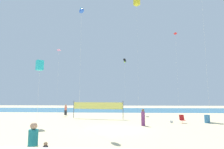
{
  "coord_description": "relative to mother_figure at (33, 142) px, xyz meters",
  "views": [
    {
      "loc": [
        0.77,
        -16.65,
        2.6
      ],
      "look_at": [
        -1.03,
        11.21,
        6.31
      ],
      "focal_mm": 29.89,
      "sensor_mm": 36.0,
      "label": 1
    }
  ],
  "objects": [
    {
      "name": "volleyball_net",
      "position": [
        0.05,
        17.88,
        0.73
      ],
      "size": [
        7.0,
        1.52,
        2.4
      ],
      "color": "#4C4C51",
      "rests_on": "ground"
    },
    {
      "name": "beach_handbag",
      "position": [
        8.87,
        14.01,
        -0.76
      ],
      "size": [
        0.33,
        0.16,
        0.26
      ],
      "primitive_type": "cube",
      "color": "white",
      "rests_on": "ground"
    },
    {
      "name": "ground_plane",
      "position": [
        2.9,
        9.11,
        -0.89
      ],
      "size": [
        120.0,
        120.0,
        0.0
      ],
      "primitive_type": "plane",
      "color": "beige"
    },
    {
      "name": "trash_barrel",
      "position": [
        12.8,
        14.11,
        -0.45
      ],
      "size": [
        0.58,
        0.58,
        0.88
      ],
      "primitive_type": "cylinder",
      "color": "teal",
      "rests_on": "ground"
    },
    {
      "name": "beachgoer_coral_shirt",
      "position": [
        -6.16,
        23.69,
        0.05
      ],
      "size": [
        0.4,
        0.4,
        1.75
      ],
      "rotation": [
        0.0,
        0.0,
        4.38
      ],
      "color": "#2D2D33",
      "rests_on": "ground"
    },
    {
      "name": "kite_red_diamond",
      "position": [
        13.53,
        27.36,
        13.74
      ],
      "size": [
        0.55,
        0.55,
        15.24
      ],
      "color": "silver",
      "rests_on": "ground"
    },
    {
      "name": "kite_yellow_box",
      "position": [
        6.32,
        27.36,
        20.91
      ],
      "size": [
        1.33,
        1.33,
        22.58
      ],
      "color": "silver",
      "rests_on": "ground"
    },
    {
      "name": "mother_figure",
      "position": [
        0.0,
        0.0,
        0.0
      ],
      "size": [
        0.38,
        0.38,
        1.67
      ],
      "rotation": [
        0.0,
        0.0,
        0.28
      ],
      "color": "#99B28C",
      "rests_on": "ground"
    },
    {
      "name": "kite_blue_inflatable",
      "position": [
        -0.82,
        11.12,
        11.07
      ],
      "size": [
        0.99,
        1.38,
        12.35
      ],
      "color": "silver",
      "rests_on": "ground"
    },
    {
      "name": "ocean_band",
      "position": [
        2.9,
        39.07,
        -0.89
      ],
      "size": [
        120.0,
        20.0,
        0.01
      ],
      "primitive_type": "cube",
      "color": "teal",
      "rests_on": "ground"
    },
    {
      "name": "kite_pink_diamond",
      "position": [
        -9.17,
        27.62,
        11.24
      ],
      "size": [
        0.85,
        0.86,
        12.48
      ],
      "color": "silver",
      "rests_on": "ground"
    },
    {
      "name": "folding_beach_chair",
      "position": [
        10.01,
        13.85,
        -0.43
      ],
      "size": [
        0.52,
        0.65,
        0.89
      ],
      "rotation": [
        0.0,
        0.0,
        -0.32
      ],
      "color": "red",
      "rests_on": "ground"
    },
    {
      "name": "kite_yellow_diamond",
      "position": [
        13.34,
        14.64,
        13.23
      ],
      "size": [
        0.43,
        0.44,
        15.43
      ],
      "color": "silver",
      "rests_on": "ground"
    },
    {
      "name": "kite_cyan_box",
      "position": [
        -5.49,
        11.88,
        5.37
      ],
      "size": [
        0.96,
        0.96,
        6.81
      ],
      "color": "silver",
      "rests_on": "ground"
    },
    {
      "name": "beachgoer_plum_shirt",
      "position": [
        5.53,
        11.52,
        -0.01
      ],
      "size": [
        0.38,
        0.38,
        1.65
      ],
      "rotation": [
        0.0,
        0.0,
        1.0
      ],
      "color": "#7A3872",
      "rests_on": "ground"
    },
    {
      "name": "kite_black_tube",
      "position": [
        3.84,
        27.31,
        9.0
      ],
      "size": [
        0.58,
        1.47,
        10.16
      ],
      "color": "silver",
      "rests_on": "ground"
    }
  ]
}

